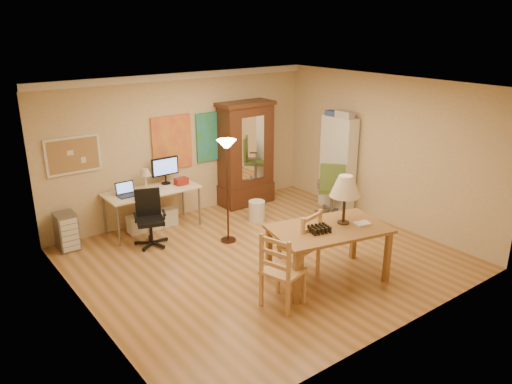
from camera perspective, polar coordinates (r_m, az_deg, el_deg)
floor at (r=8.01m, az=0.94°, el=-7.59°), size 5.50×5.50×0.00m
crown_molding at (r=9.27m, az=-8.57°, el=12.98°), size 5.50×0.08×0.12m
corkboard at (r=8.71m, az=-20.15°, el=3.98°), size 0.90×0.04×0.62m
art_panel_left at (r=9.36m, az=-9.59°, el=5.58°), size 0.80×0.04×1.00m
art_panel_right at (r=9.80m, az=-4.90°, el=6.38°), size 0.75×0.04×0.95m
dining_table at (r=7.15m, az=9.01°, el=-2.70°), size 1.81×1.31×1.53m
ladder_chair_back at (r=7.28m, az=5.19°, el=-6.28°), size 0.58×0.56×1.05m
ladder_chair_left at (r=6.58m, az=2.95°, el=-9.16°), size 0.58×0.59×1.04m
torchiere_lamp at (r=8.13m, az=-3.36°, el=3.57°), size 0.32×0.32×1.78m
computer_desk at (r=9.13m, az=-11.65°, el=-1.41°), size 1.66×0.72×1.25m
office_chair_black at (r=8.56m, az=-11.94°, el=-4.34°), size 0.58×0.58×0.94m
office_chair_green at (r=9.76m, az=8.65°, el=-0.95°), size 0.69×0.69×1.07m
drawer_cart at (r=8.76m, az=-20.82°, el=-4.22°), size 0.31×0.38×0.63m
armoire at (r=10.07m, az=-1.17°, el=3.63°), size 1.14×0.54×2.09m
bookshelf at (r=9.93m, az=9.34°, el=3.20°), size 0.28×0.74×1.84m
wastebin at (r=9.38m, az=0.09°, el=-2.16°), size 0.31×0.31×0.39m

